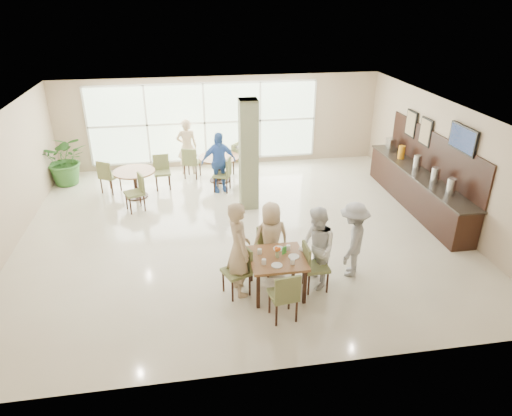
{
  "coord_description": "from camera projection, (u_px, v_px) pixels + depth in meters",
  "views": [
    {
      "loc": [
        -1.14,
        -9.49,
        5.14
      ],
      "look_at": [
        0.2,
        -1.2,
        1.1
      ],
      "focal_mm": 32.0,
      "sensor_mm": 36.0,
      "label": 1
    }
  ],
  "objects": [
    {
      "name": "chairs_main_table",
      "position": [
        277.0,
        270.0,
        8.38
      ],
      "size": [
        2.01,
        2.0,
        0.95
      ],
      "color": "olive",
      "rests_on": "ground"
    },
    {
      "name": "teen_left",
      "position": [
        239.0,
        249.0,
        8.2
      ],
      "size": [
        0.56,
        0.74,
        1.83
      ],
      "primitive_type": "imported",
      "rotation": [
        0.0,
        0.0,
        1.77
      ],
      "color": "tan",
      "rests_on": "ground"
    },
    {
      "name": "framed_art_b",
      "position": [
        411.0,
        124.0,
        12.34
      ],
      "size": [
        0.05,
        0.55,
        0.7
      ],
      "color": "black",
      "rests_on": "ground"
    },
    {
      "name": "room_shell",
      "position": [
        238.0,
        161.0,
        10.09
      ],
      "size": [
        10.0,
        10.0,
        10.0
      ],
      "color": "white",
      "rests_on": "ground"
    },
    {
      "name": "wall_tv",
      "position": [
        463.0,
        139.0,
        10.07
      ],
      "size": [
        0.06,
        1.0,
        0.58
      ],
      "color": "black",
      "rests_on": "ground"
    },
    {
      "name": "round_table_left",
      "position": [
        135.0,
        177.0,
        12.27
      ],
      "size": [
        1.11,
        1.11,
        0.75
      ],
      "color": "brown",
      "rests_on": "ground"
    },
    {
      "name": "buffet_counter",
      "position": [
        418.0,
        187.0,
        11.72
      ],
      "size": [
        0.64,
        4.7,
        1.95
      ],
      "color": "black",
      "rests_on": "ground"
    },
    {
      "name": "main_table",
      "position": [
        277.0,
        261.0,
        8.3
      ],
      "size": [
        1.0,
        1.0,
        0.75
      ],
      "color": "brown",
      "rests_on": "ground"
    },
    {
      "name": "potted_plant",
      "position": [
        66.0,
        159.0,
        13.03
      ],
      "size": [
        1.35,
        1.35,
        1.49
      ],
      "primitive_type": "imported",
      "rotation": [
        0.0,
        0.0,
        -0.01
      ],
      "color": "#336A2A",
      "rests_on": "ground"
    },
    {
      "name": "round_table_right",
      "position": [
        219.0,
        162.0,
        13.31
      ],
      "size": [
        1.2,
        1.2,
        0.75
      ],
      "color": "brown",
      "rests_on": "ground"
    },
    {
      "name": "tabletop_clutter",
      "position": [
        279.0,
        254.0,
        8.24
      ],
      "size": [
        0.74,
        0.76,
        0.21
      ],
      "color": "white",
      "rests_on": "main_table"
    },
    {
      "name": "teen_far",
      "position": [
        271.0,
        238.0,
        8.9
      ],
      "size": [
        0.78,
        0.5,
        1.5
      ],
      "primitive_type": "imported",
      "rotation": [
        0.0,
        0.0,
        3.29
      ],
      "color": "tan",
      "rests_on": "ground"
    },
    {
      "name": "teen_standing",
      "position": [
        353.0,
        240.0,
        8.8
      ],
      "size": [
        1.0,
        1.15,
        1.54
      ],
      "primitive_type": "imported",
      "rotation": [
        0.0,
        0.0,
        -2.11
      ],
      "color": "#9D9D9F",
      "rests_on": "ground"
    },
    {
      "name": "window_bank",
      "position": [
        205.0,
        123.0,
        14.12
      ],
      "size": [
        7.0,
        0.04,
        7.0
      ],
      "color": "silver",
      "rests_on": "ground"
    },
    {
      "name": "column",
      "position": [
        249.0,
        155.0,
        11.35
      ],
      "size": [
        0.45,
        0.45,
        2.8
      ],
      "primitive_type": "cube",
      "color": "#636A4A",
      "rests_on": "ground"
    },
    {
      "name": "ground",
      "position": [
        240.0,
        229.0,
        10.83
      ],
      "size": [
        10.0,
        10.0,
        0.0
      ],
      "primitive_type": "plane",
      "color": "beige",
      "rests_on": "ground"
    },
    {
      "name": "teen_right",
      "position": [
        317.0,
        248.0,
        8.43
      ],
      "size": [
        0.7,
        0.85,
        1.61
      ],
      "primitive_type": "imported",
      "rotation": [
        0.0,
        0.0,
        -1.45
      ],
      "color": "white",
      "rests_on": "ground"
    },
    {
      "name": "adult_standing",
      "position": [
        187.0,
        147.0,
        13.71
      ],
      "size": [
        0.62,
        0.41,
        1.71
      ],
      "primitive_type": "imported",
      "rotation": [
        0.0,
        0.0,
        3.15
      ],
      "color": "tan",
      "rests_on": "ground"
    },
    {
      "name": "chairs_table_left",
      "position": [
        136.0,
        180.0,
        12.32
      ],
      "size": [
        1.98,
        1.91,
        0.95
      ],
      "color": "olive",
      "rests_on": "ground"
    },
    {
      "name": "adult_b",
      "position": [
        250.0,
        155.0,
        13.29
      ],
      "size": [
        0.97,
        1.55,
        1.55
      ],
      "primitive_type": "imported",
      "rotation": [
        0.0,
        0.0,
        -1.31
      ],
      "color": "white",
      "rests_on": "ground"
    },
    {
      "name": "chairs_table_right",
      "position": [
        219.0,
        165.0,
        13.38
      ],
      "size": [
        2.11,
        1.81,
        0.95
      ],
      "color": "olive",
      "rests_on": "ground"
    },
    {
      "name": "adult_a",
      "position": [
        219.0,
        162.0,
        12.54
      ],
      "size": [
        1.08,
        0.75,
        1.68
      ],
      "primitive_type": "imported",
      "rotation": [
        0.0,
        0.0,
        0.21
      ],
      "color": "#3F6BBD",
      "rests_on": "ground"
    },
    {
      "name": "framed_art_a",
      "position": [
        426.0,
        132.0,
        11.63
      ],
      "size": [
        0.05,
        0.55,
        0.7
      ],
      "color": "black",
      "rests_on": "ground"
    }
  ]
}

